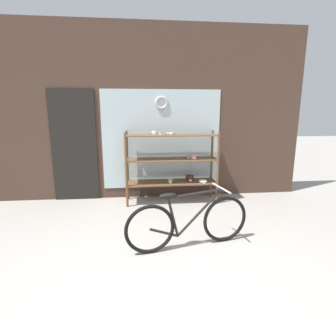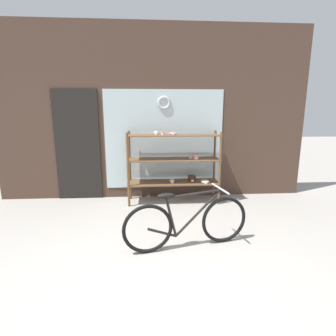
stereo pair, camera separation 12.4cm
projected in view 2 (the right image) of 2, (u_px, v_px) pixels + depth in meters
ground_plane at (160, 295)px, 2.47m from camera, size 30.00×30.00×0.00m
storefront_facade at (152, 116)px, 5.04m from camera, size 6.00×0.13×3.29m
display_case at (175, 161)px, 4.88m from camera, size 1.70×0.47×1.34m
bicycle at (187, 222)px, 3.27m from camera, size 1.61×0.50×0.75m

